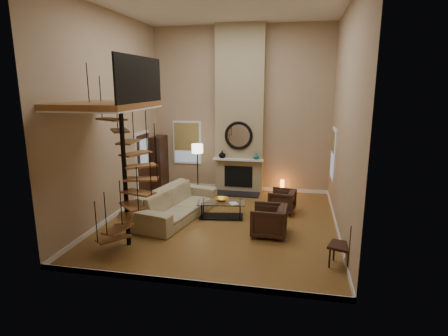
% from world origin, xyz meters
% --- Properties ---
extents(ground, '(6.00, 6.50, 0.01)m').
position_xyz_m(ground, '(0.00, 0.00, -0.01)').
color(ground, olive).
rests_on(ground, ground).
extents(back_wall, '(6.00, 0.02, 5.50)m').
position_xyz_m(back_wall, '(0.00, 3.25, 2.75)').
color(back_wall, tan).
rests_on(back_wall, ground).
extents(front_wall, '(6.00, 0.02, 5.50)m').
position_xyz_m(front_wall, '(0.00, -3.25, 2.75)').
color(front_wall, tan).
rests_on(front_wall, ground).
extents(left_wall, '(0.02, 6.50, 5.50)m').
position_xyz_m(left_wall, '(-3.00, 0.00, 2.75)').
color(left_wall, tan).
rests_on(left_wall, ground).
extents(right_wall, '(0.02, 6.50, 5.50)m').
position_xyz_m(right_wall, '(3.00, 0.00, 2.75)').
color(right_wall, tan).
rests_on(right_wall, ground).
extents(ceiling, '(6.00, 6.50, 0.01)m').
position_xyz_m(ceiling, '(0.00, 0.00, 5.50)').
color(ceiling, silver).
rests_on(ceiling, back_wall).
extents(baseboard_back, '(6.00, 0.02, 0.12)m').
position_xyz_m(baseboard_back, '(0.00, 3.24, 0.06)').
color(baseboard_back, white).
rests_on(baseboard_back, ground).
extents(baseboard_front, '(6.00, 0.02, 0.12)m').
position_xyz_m(baseboard_front, '(0.00, -3.24, 0.06)').
color(baseboard_front, white).
rests_on(baseboard_front, ground).
extents(baseboard_left, '(0.02, 6.50, 0.12)m').
position_xyz_m(baseboard_left, '(-2.99, 0.00, 0.06)').
color(baseboard_left, white).
rests_on(baseboard_left, ground).
extents(baseboard_right, '(0.02, 6.50, 0.12)m').
position_xyz_m(baseboard_right, '(2.99, 0.00, 0.06)').
color(baseboard_right, white).
rests_on(baseboard_right, ground).
extents(chimney_breast, '(1.60, 0.38, 5.50)m').
position_xyz_m(chimney_breast, '(0.00, 3.06, 2.75)').
color(chimney_breast, '#9C8D65').
rests_on(chimney_breast, ground).
extents(hearth, '(1.50, 0.60, 0.04)m').
position_xyz_m(hearth, '(0.00, 2.57, 0.02)').
color(hearth, black).
rests_on(hearth, ground).
extents(firebox, '(0.95, 0.02, 0.72)m').
position_xyz_m(firebox, '(0.00, 2.86, 0.55)').
color(firebox, black).
rests_on(firebox, chimney_breast).
extents(mantel, '(1.70, 0.18, 0.06)m').
position_xyz_m(mantel, '(0.00, 2.78, 1.15)').
color(mantel, white).
rests_on(mantel, chimney_breast).
extents(mirror_frame, '(0.94, 0.10, 0.94)m').
position_xyz_m(mirror_frame, '(0.00, 2.84, 1.95)').
color(mirror_frame, black).
rests_on(mirror_frame, chimney_breast).
extents(mirror_disc, '(0.80, 0.01, 0.80)m').
position_xyz_m(mirror_disc, '(0.00, 2.85, 1.95)').
color(mirror_disc, white).
rests_on(mirror_disc, chimney_breast).
extents(vase_left, '(0.24, 0.24, 0.25)m').
position_xyz_m(vase_left, '(-0.55, 2.82, 1.30)').
color(vase_left, black).
rests_on(vase_left, mantel).
extents(vase_right, '(0.20, 0.20, 0.21)m').
position_xyz_m(vase_right, '(0.60, 2.82, 1.28)').
color(vase_right, '#195857').
rests_on(vase_right, mantel).
extents(window_back, '(1.02, 0.06, 1.52)m').
position_xyz_m(window_back, '(-1.90, 3.22, 1.62)').
color(window_back, white).
rests_on(window_back, back_wall).
extents(window_right, '(0.06, 1.02, 1.52)m').
position_xyz_m(window_right, '(2.97, 2.00, 1.63)').
color(window_right, white).
rests_on(window_right, right_wall).
extents(entry_door, '(0.10, 1.05, 2.16)m').
position_xyz_m(entry_door, '(-2.95, 1.80, 1.05)').
color(entry_door, white).
rests_on(entry_door, ground).
extents(loft, '(1.70, 2.20, 1.09)m').
position_xyz_m(loft, '(-2.04, -1.80, 3.24)').
color(loft, '#986331').
rests_on(loft, left_wall).
extents(spiral_stair, '(1.47, 1.47, 4.06)m').
position_xyz_m(spiral_stair, '(-1.78, -1.79, 1.78)').
color(spiral_stair, black).
rests_on(spiral_stair, ground).
extents(hutch, '(0.38, 0.80, 1.80)m').
position_xyz_m(hutch, '(-2.81, 2.84, 0.95)').
color(hutch, '#311A10').
rests_on(hutch, ground).
extents(sofa, '(1.72, 3.08, 0.85)m').
position_xyz_m(sofa, '(-1.28, 0.13, 0.40)').
color(sofa, tan).
rests_on(sofa, ground).
extents(armchair_near, '(0.82, 0.80, 0.65)m').
position_xyz_m(armchair_near, '(1.62, 1.05, 0.35)').
color(armchair_near, '#3C261B').
rests_on(armchair_near, ground).
extents(armchair_far, '(0.87, 0.85, 0.77)m').
position_xyz_m(armchair_far, '(1.39, -0.59, 0.35)').
color(armchair_far, '#3C261B').
rests_on(armchair_far, ground).
extents(coffee_table, '(1.38, 0.84, 0.48)m').
position_xyz_m(coffee_table, '(-0.07, 0.36, 0.28)').
color(coffee_table, silver).
rests_on(coffee_table, ground).
extents(bowl, '(0.38, 0.38, 0.09)m').
position_xyz_m(bowl, '(-0.07, 0.41, 0.50)').
color(bowl, gold).
rests_on(bowl, coffee_table).
extents(book, '(0.31, 0.34, 0.03)m').
position_xyz_m(book, '(0.28, 0.21, 0.46)').
color(book, gray).
rests_on(book, coffee_table).
extents(floor_lamp, '(0.37, 0.37, 1.70)m').
position_xyz_m(floor_lamp, '(-1.29, 2.38, 1.41)').
color(floor_lamp, black).
rests_on(floor_lamp, ground).
extents(accent_lamp, '(0.13, 0.13, 0.47)m').
position_xyz_m(accent_lamp, '(1.48, 2.93, 0.25)').
color(accent_lamp, orange).
rests_on(accent_lamp, ground).
extents(side_chair, '(0.60, 0.60, 1.00)m').
position_xyz_m(side_chair, '(2.96, -1.94, 0.53)').
color(side_chair, '#311A10').
rests_on(side_chair, ground).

